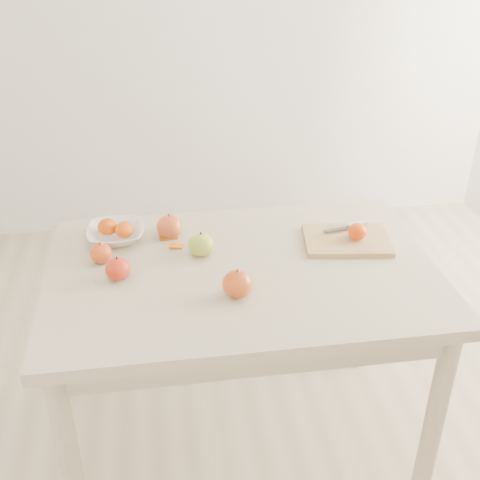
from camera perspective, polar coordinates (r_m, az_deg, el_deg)
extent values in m
plane|color=#C6B293|center=(2.35, 0.19, -18.30)|extent=(3.50, 3.50, 0.00)
cube|color=beige|center=(1.87, 0.23, -3.15)|extent=(1.20, 0.80, 0.04)
cylinder|color=#BCAA8E|center=(2.37, -14.23, -7.33)|extent=(0.06, 0.06, 0.71)
cylinder|color=#BCAA8E|center=(2.47, 11.49, -5.16)|extent=(0.06, 0.06, 0.71)
cylinder|color=#BCAA8E|center=(1.87, -15.73, -19.86)|extent=(0.06, 0.06, 0.71)
cylinder|color=#BCAA8E|center=(2.00, 17.92, -16.10)|extent=(0.06, 0.06, 0.71)
cube|color=tan|center=(2.02, 10.08, -0.02)|extent=(0.30, 0.24, 0.02)
ellipsoid|color=#CB3A07|center=(2.00, 11.07, 0.81)|extent=(0.06, 0.06, 0.05)
imported|color=white|center=(2.04, -11.69, 0.56)|extent=(0.19, 0.19, 0.05)
ellipsoid|color=#D85A07|center=(2.04, -12.45, 1.23)|extent=(0.07, 0.07, 0.06)
ellipsoid|color=#E15E07|center=(2.01, -10.92, 0.97)|extent=(0.06, 0.06, 0.05)
cube|color=orange|center=(2.04, -6.83, 0.31)|extent=(0.06, 0.05, 0.01)
cube|color=orange|center=(1.98, -6.04, -0.63)|extent=(0.05, 0.04, 0.01)
cube|color=silver|center=(2.09, 11.07, 1.49)|extent=(0.08, 0.03, 0.01)
cube|color=#393C41|center=(2.05, 9.18, 1.00)|extent=(0.10, 0.03, 0.00)
ellipsoid|color=olive|center=(1.91, -3.70, -0.43)|extent=(0.08, 0.08, 0.07)
ellipsoid|color=#9F1E14|center=(1.92, -13.05, -1.24)|extent=(0.07, 0.07, 0.06)
ellipsoid|color=maroon|center=(1.71, -0.25, -4.17)|extent=(0.09, 0.09, 0.08)
ellipsoid|color=#A30507|center=(1.83, -11.50, -2.69)|extent=(0.08, 0.08, 0.07)
ellipsoid|color=#A4261D|center=(2.02, -6.69, 1.28)|extent=(0.09, 0.09, 0.08)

